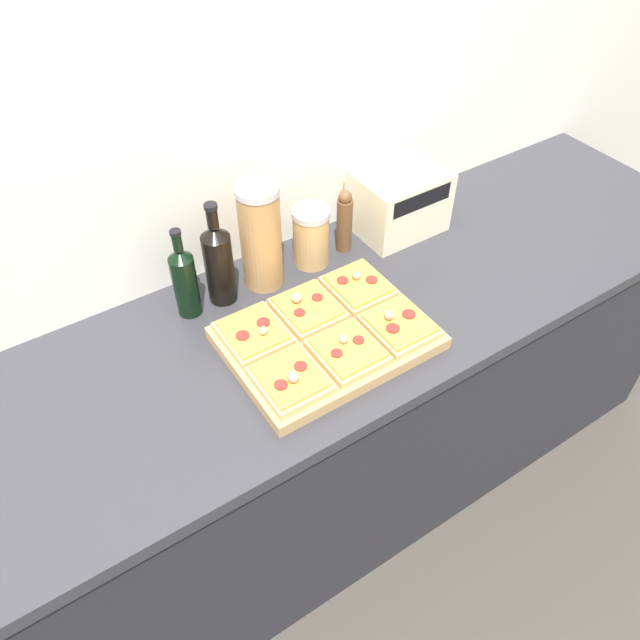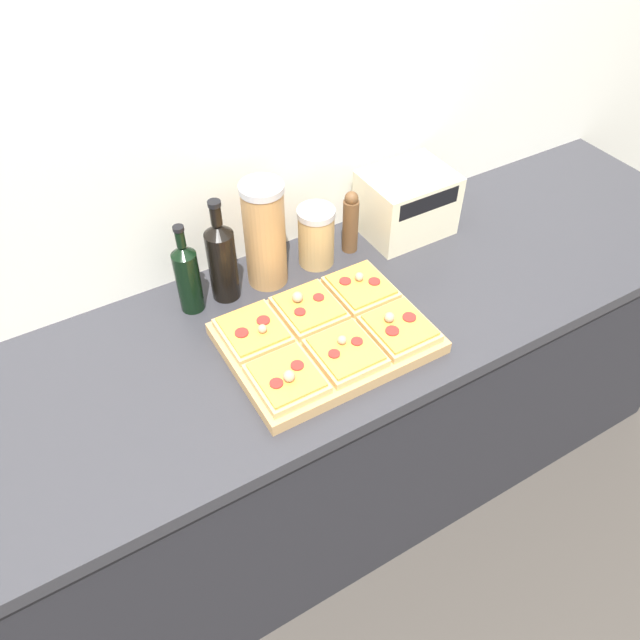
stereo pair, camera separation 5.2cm
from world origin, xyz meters
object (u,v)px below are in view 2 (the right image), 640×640
object	(u,v)px
grain_jar_tall	(265,235)
pepper_mill	(351,222)
toaster_oven	(407,203)
olive_oil_bottle	(188,276)
wine_bottle	(222,259)
cutting_board	(326,338)
grain_jar_short	(316,236)

from	to	relation	value
grain_jar_tall	pepper_mill	distance (m)	0.27
grain_jar_tall	toaster_oven	distance (m)	0.46
olive_oil_bottle	pepper_mill	xyz separation A→B (m)	(0.48, -0.00, -0.01)
toaster_oven	wine_bottle	bearing A→B (deg)	179.86
cutting_board	wine_bottle	world-z (taller)	wine_bottle
cutting_board	toaster_oven	distance (m)	0.53
wine_bottle	toaster_oven	bearing A→B (deg)	-0.14
olive_oil_bottle	grain_jar_short	xyz separation A→B (m)	(0.37, -0.00, -0.02)
olive_oil_bottle	grain_jar_tall	world-z (taller)	grain_jar_tall
grain_jar_short	pepper_mill	size ratio (longest dim) A/B	0.90
toaster_oven	olive_oil_bottle	bearing A→B (deg)	179.88
pepper_mill	toaster_oven	bearing A→B (deg)	-0.43
olive_oil_bottle	grain_jar_short	bearing A→B (deg)	-0.00
olive_oil_bottle	pepper_mill	bearing A→B (deg)	-0.00
olive_oil_bottle	toaster_oven	xyz separation A→B (m)	(0.67, -0.00, -0.01)
cutting_board	wine_bottle	distance (m)	0.33
grain_jar_short	toaster_oven	bearing A→B (deg)	-0.27
cutting_board	grain_jar_tall	xyz separation A→B (m)	(-0.01, 0.29, 0.13)
olive_oil_bottle	toaster_oven	size ratio (longest dim) A/B	0.93
grain_jar_tall	toaster_oven	xyz separation A→B (m)	(0.45, -0.00, -0.06)
olive_oil_bottle	grain_jar_short	size ratio (longest dim) A/B	1.48
grain_jar_short	grain_jar_tall	bearing A→B (deg)	180.00
cutting_board	olive_oil_bottle	xyz separation A→B (m)	(-0.23, 0.29, 0.09)
cutting_board	toaster_oven	world-z (taller)	toaster_oven
cutting_board	wine_bottle	size ratio (longest dim) A/B	1.65
olive_oil_bottle	grain_jar_tall	xyz separation A→B (m)	(0.22, -0.00, 0.04)
grain_jar_tall	pepper_mill	bearing A→B (deg)	0.00
grain_jar_tall	toaster_oven	bearing A→B (deg)	-0.18
wine_bottle	grain_jar_short	distance (m)	0.28
cutting_board	pepper_mill	size ratio (longest dim) A/B	2.52
cutting_board	pepper_mill	xyz separation A→B (m)	(0.25, 0.29, 0.08)
grain_jar_short	pepper_mill	xyz separation A→B (m)	(0.11, 0.00, 0.01)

